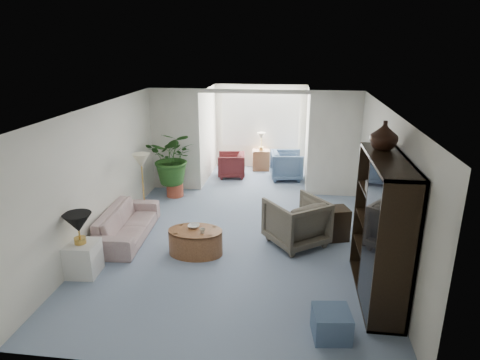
# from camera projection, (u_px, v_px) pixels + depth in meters

# --- Properties ---
(floor) EXTENTS (6.00, 6.00, 0.00)m
(floor) POSITION_uv_depth(u_px,v_px,m) (236.00, 248.00, 7.58)
(floor) COLOR #8696B1
(floor) RESTS_ON ground
(sunroom_floor) EXTENTS (2.60, 2.60, 0.00)m
(sunroom_floor) POSITION_uv_depth(u_px,v_px,m) (256.00, 178.00, 11.43)
(sunroom_floor) COLOR #8696B1
(sunroom_floor) RESTS_ON ground
(back_pier_left) EXTENTS (1.20, 0.12, 2.50)m
(back_pier_left) POSITION_uv_depth(u_px,v_px,m) (175.00, 140.00, 10.24)
(back_pier_left) COLOR white
(back_pier_left) RESTS_ON ground
(back_pier_right) EXTENTS (1.20, 0.12, 2.50)m
(back_pier_right) POSITION_uv_depth(u_px,v_px,m) (334.00, 145.00, 9.77)
(back_pier_right) COLOR white
(back_pier_right) RESTS_ON ground
(back_header) EXTENTS (2.60, 0.12, 0.10)m
(back_header) POSITION_uv_depth(u_px,v_px,m) (253.00, 91.00, 9.63)
(back_header) COLOR white
(back_header) RESTS_ON back_pier_left
(window_pane) EXTENTS (2.20, 0.02, 1.50)m
(window_pane) POSITION_uv_depth(u_px,v_px,m) (260.00, 120.00, 12.01)
(window_pane) COLOR white
(window_blinds) EXTENTS (2.20, 0.02, 1.50)m
(window_blinds) POSITION_uv_depth(u_px,v_px,m) (260.00, 120.00, 11.98)
(window_blinds) COLOR white
(framed_picture) EXTENTS (0.04, 0.50, 0.40)m
(framed_picture) POSITION_uv_depth(u_px,v_px,m) (388.00, 164.00, 6.65)
(framed_picture) COLOR #BAAC95
(sofa) EXTENTS (0.87, 1.99, 0.57)m
(sofa) POSITION_uv_depth(u_px,v_px,m) (127.00, 223.00, 7.91)
(sofa) COLOR #C1B2A3
(sofa) RESTS_ON ground
(end_table) EXTENTS (0.52, 0.52, 0.54)m
(end_table) POSITION_uv_depth(u_px,v_px,m) (83.00, 259.00, 6.67)
(end_table) COLOR white
(end_table) RESTS_ON ground
(table_lamp) EXTENTS (0.44, 0.44, 0.30)m
(table_lamp) POSITION_uv_depth(u_px,v_px,m) (78.00, 223.00, 6.48)
(table_lamp) COLOR black
(table_lamp) RESTS_ON end_table
(floor_lamp) EXTENTS (0.36, 0.36, 0.28)m
(floor_lamp) POSITION_uv_depth(u_px,v_px,m) (141.00, 161.00, 8.50)
(floor_lamp) COLOR beige
(floor_lamp) RESTS_ON ground
(coffee_table) EXTENTS (0.96, 0.96, 0.45)m
(coffee_table) POSITION_uv_depth(u_px,v_px,m) (196.00, 242.00, 7.32)
(coffee_table) COLOR #986037
(coffee_table) RESTS_ON ground
(coffee_bowl) EXTENTS (0.20, 0.20, 0.05)m
(coffee_bowl) POSITION_uv_depth(u_px,v_px,m) (194.00, 226.00, 7.34)
(coffee_bowl) COLOR silver
(coffee_bowl) RESTS_ON coffee_table
(coffee_cup) EXTENTS (0.09, 0.09, 0.09)m
(coffee_cup) POSITION_uv_depth(u_px,v_px,m) (202.00, 231.00, 7.12)
(coffee_cup) COLOR beige
(coffee_cup) RESTS_ON coffee_table
(wingback_chair) EXTENTS (1.32, 1.32, 0.87)m
(wingback_chair) POSITION_uv_depth(u_px,v_px,m) (296.00, 222.00, 7.62)
(wingback_chair) COLOR #666050
(wingback_chair) RESTS_ON ground
(side_table_dark) EXTENTS (0.61, 0.54, 0.61)m
(side_table_dark) POSITION_uv_depth(u_px,v_px,m) (334.00, 224.00, 7.86)
(side_table_dark) COLOR black
(side_table_dark) RESTS_ON ground
(entertainment_cabinet) EXTENTS (0.50, 1.87, 2.07)m
(entertainment_cabinet) POSITION_uv_depth(u_px,v_px,m) (381.00, 230.00, 5.89)
(entertainment_cabinet) COLOR black
(entertainment_cabinet) RESTS_ON ground
(cabinet_urn) EXTENTS (0.40, 0.40, 0.41)m
(cabinet_urn) POSITION_uv_depth(u_px,v_px,m) (384.00, 135.00, 5.97)
(cabinet_urn) COLOR black
(cabinet_urn) RESTS_ON entertainment_cabinet
(ottoman) EXTENTS (0.51, 0.51, 0.36)m
(ottoman) POSITION_uv_depth(u_px,v_px,m) (331.00, 324.00, 5.27)
(ottoman) COLOR slate
(ottoman) RESTS_ON ground
(plant_pot) EXTENTS (0.40, 0.40, 0.32)m
(plant_pot) POSITION_uv_depth(u_px,v_px,m) (175.00, 190.00, 10.08)
(plant_pot) COLOR #A84730
(plant_pot) RESTS_ON ground
(house_plant) EXTENTS (1.15, 1.00, 1.28)m
(house_plant) POSITION_uv_depth(u_px,v_px,m) (173.00, 158.00, 9.82)
(house_plant) COLOR #24511C
(house_plant) RESTS_ON plant_pot
(sunroom_chair_blue) EXTENTS (0.92, 0.90, 0.76)m
(sunroom_chair_blue) POSITION_uv_depth(u_px,v_px,m) (287.00, 165.00, 11.26)
(sunroom_chair_blue) COLOR slate
(sunroom_chair_blue) RESTS_ON ground
(sunroom_chair_maroon) EXTENTS (0.81, 0.79, 0.66)m
(sunroom_chair_maroon) POSITION_uv_depth(u_px,v_px,m) (231.00, 165.00, 11.45)
(sunroom_chair_maroon) COLOR #5B1F1F
(sunroom_chair_maroon) RESTS_ON ground
(sunroom_table) EXTENTS (0.52, 0.43, 0.58)m
(sunroom_table) POSITION_uv_depth(u_px,v_px,m) (261.00, 160.00, 12.08)
(sunroom_table) COLOR #986037
(sunroom_table) RESTS_ON ground
(shelf_clutter) EXTENTS (0.30, 1.13, 1.06)m
(shelf_clutter) POSITION_uv_depth(u_px,v_px,m) (380.00, 230.00, 5.76)
(shelf_clutter) COLOR #454340
(shelf_clutter) RESTS_ON entertainment_cabinet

